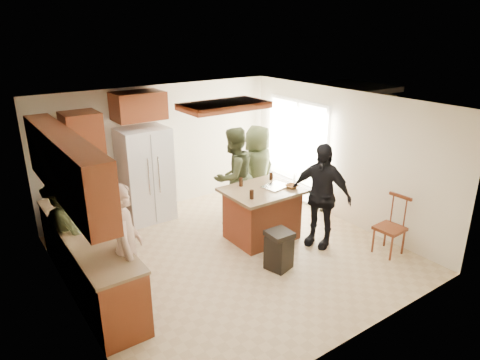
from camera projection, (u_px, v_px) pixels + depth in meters
room_shell at (342, 143)px, 10.42m from camera, size 8.00×5.20×5.00m
person_front_left at (126, 251)px, 5.38m from camera, size 0.68×0.79×1.82m
person_behind_left at (234, 177)px, 7.92m from camera, size 0.99×0.72×1.86m
person_behind_right at (258, 170)px, 8.38m from camera, size 0.96×0.71×1.78m
person_side_right at (321, 195)px, 7.13m from camera, size 0.89×1.18×1.80m
person_counter at (69, 230)px, 6.05m from camera, size 0.84×1.20×1.69m
left_cabinetry at (81, 229)px, 5.85m from camera, size 0.64×3.00×2.30m
back_wall_units at (100, 156)px, 7.58m from camera, size 1.80×0.60×2.45m
refrigerator at (146, 175)px, 8.11m from camera, size 0.90×0.76×1.80m
kitchen_island at (262, 213)px, 7.48m from camera, size 1.28×1.03×0.93m
island_items at (275, 186)px, 7.38m from camera, size 1.02×0.74×0.15m
trash_bin at (279, 250)px, 6.58m from camera, size 0.42×0.42×0.63m
spindle_chair at (391, 228)px, 6.99m from camera, size 0.44×0.44×0.99m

